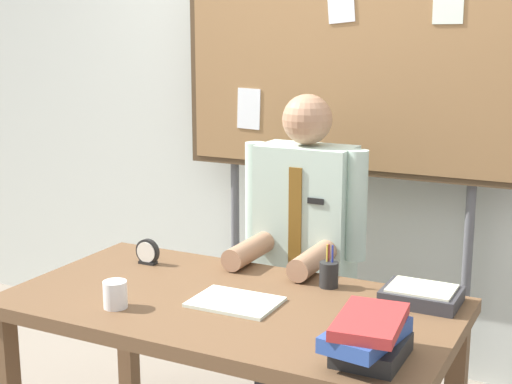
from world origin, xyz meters
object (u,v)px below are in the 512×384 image
Objects in this scene: bulletin_board at (345,66)px; coffee_mug at (115,294)px; desk_clock at (147,253)px; desk at (230,323)px; book_stack at (369,337)px; open_notebook at (235,302)px; pen_holder at (329,274)px; paper_tray at (422,295)px; person at (304,268)px.

bulletin_board is 1.55m from coffee_mug.
bulletin_board reaches higher than desk_clock.
desk is 16.75× the size of coffee_mug.
book_stack reaches higher than open_notebook.
book_stack is at bearing -21.43° from open_notebook.
coffee_mug is (0.18, -0.45, 0.00)m from desk_clock.
open_notebook is 3.16× the size of coffee_mug.
paper_tray is (0.35, -0.01, -0.02)m from pen_holder.
coffee_mug is at bearing -143.25° from desk.
desk is 5.29× the size of open_notebook.
coffee_mug is (-0.90, 0.00, -0.02)m from book_stack.
pen_holder is (0.26, 0.29, 0.14)m from desk.
desk is 0.42m from coffee_mug.
open_notebook is (0.03, -0.68, 0.08)m from person.
desk_clock is at bearing -174.33° from pen_holder.
desk_clock is (-0.53, 0.23, 0.04)m from open_notebook.
person is 0.72m from paper_tray.
book_stack reaches higher than coffee_mug.
coffee_mug is (-0.32, -0.24, 0.13)m from desk.
coffee_mug is 0.36× the size of paper_tray.
coffee_mug is (-0.32, -0.90, 0.12)m from person.
pen_holder is at bearing 122.03° from book_stack.
pen_holder reaches higher than desk_clock.
coffee_mug is at bearing -103.27° from bulletin_board.
desk is 0.65m from book_stack.
paper_tray is (0.02, 0.52, -0.04)m from book_stack.
person is 14.94× the size of coffee_mug.
paper_tray is (0.60, -0.38, 0.11)m from person.
paper_tray is at bearing -53.79° from bulletin_board.
coffee_mug is at bearing -137.61° from pen_holder.
person reaches higher than paper_tray.
paper_tray is (0.92, 0.51, -0.02)m from coffee_mug.
person is 0.68m from open_notebook.
bulletin_board is 1.12m from pen_holder.
paper_tray is (0.60, -0.83, -0.74)m from bulletin_board.
paper_tray is at bearing 24.68° from desk.
open_notebook is at bearing 31.87° from coffee_mug.
pen_holder is (0.23, 0.31, 0.04)m from open_notebook.
desk is 0.77× the size of bulletin_board.
coffee_mug is (-0.35, -0.22, 0.04)m from open_notebook.
book_stack is at bearing -0.08° from coffee_mug.
pen_holder reaches higher than coffee_mug.
open_notebook is 0.38m from pen_holder.
person reaches higher than open_notebook.
book_stack is (0.59, -0.90, 0.15)m from person.
open_notebook is at bearing -23.68° from desk_clock.
pen_holder is (0.26, -0.37, 0.13)m from person.
desk_clock is at bearing -176.58° from paper_tray.
book_stack is 0.90m from coffee_mug.
pen_holder is (0.57, 0.52, 0.00)m from coffee_mug.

